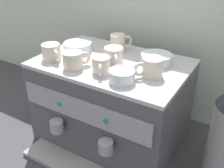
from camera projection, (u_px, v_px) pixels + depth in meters
name	position (u px, v px, depth m)	size (l,w,h in m)	color
ground_plane	(112.00, 136.00, 1.29)	(4.00, 4.00, 0.00)	#38383D
tiled_backsplash_wall	(148.00, 20.00, 1.32)	(2.80, 0.03, 0.98)	silver
espresso_machine	(111.00, 102.00, 1.20)	(0.62, 0.53, 0.40)	#4C4C51
ceramic_cup_0	(151.00, 67.00, 0.97)	(0.10, 0.10, 0.07)	beige
ceramic_cup_1	(101.00, 65.00, 1.00)	(0.07, 0.10, 0.06)	beige
ceramic_cup_2	(118.00, 43.00, 1.18)	(0.08, 0.10, 0.08)	beige
ceramic_cup_3	(52.00, 52.00, 1.10)	(0.11, 0.08, 0.07)	beige
ceramic_cup_4	(114.00, 56.00, 1.06)	(0.09, 0.10, 0.07)	beige
ceramic_cup_5	(74.00, 60.00, 1.03)	(0.08, 0.11, 0.07)	beige
ceramic_bowl_0	(78.00, 47.00, 1.19)	(0.13, 0.13, 0.04)	silver
ceramic_bowl_1	(156.00, 59.00, 1.08)	(0.13, 0.13, 0.04)	silver
ceramic_bowl_2	(122.00, 76.00, 0.94)	(0.09, 0.09, 0.04)	silver
milk_pitcher	(37.00, 102.00, 1.45)	(0.10, 0.10, 0.12)	#B7B7BC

